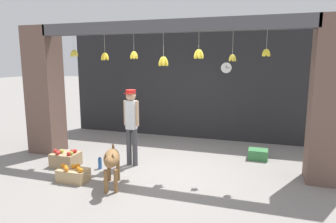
% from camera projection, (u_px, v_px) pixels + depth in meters
% --- Properties ---
extents(ground_plane, '(60.00, 60.00, 0.00)m').
position_uv_depth(ground_plane, '(162.00, 168.00, 6.22)').
color(ground_plane, gray).
extents(shop_back_wall, '(7.47, 0.12, 3.00)m').
position_uv_depth(shop_back_wall, '(193.00, 86.00, 8.50)').
color(shop_back_wall, '#232326').
rests_on(shop_back_wall, ground_plane).
extents(shop_pillar_left, '(0.70, 0.60, 3.00)m').
position_uv_depth(shop_pillar_left, '(45.00, 91.00, 7.18)').
color(shop_pillar_left, brown).
rests_on(shop_pillar_left, ground_plane).
extents(shop_pillar_right, '(0.70, 0.60, 3.00)m').
position_uv_depth(shop_pillar_right, '(332.00, 102.00, 5.31)').
color(shop_pillar_right, brown).
rests_on(shop_pillar_right, ground_plane).
extents(storefront_awning, '(5.57, 0.30, 0.91)m').
position_uv_depth(storefront_awning, '(163.00, 28.00, 5.85)').
color(storefront_awning, '#4C4C51').
extents(dog, '(0.54, 0.95, 0.73)m').
position_uv_depth(dog, '(111.00, 160.00, 5.22)').
color(dog, olive).
rests_on(dog, ground_plane).
extents(shopkeeper, '(0.34, 0.27, 1.62)m').
position_uv_depth(shopkeeper, '(131.00, 122.00, 6.27)').
color(shopkeeper, '#424247').
rests_on(shopkeeper, ground_plane).
extents(fruit_crate_oranges, '(0.55, 0.33, 0.31)m').
position_uv_depth(fruit_crate_oranges, '(73.00, 174.00, 5.55)').
color(fruit_crate_oranges, tan).
rests_on(fruit_crate_oranges, ground_plane).
extents(fruit_crate_apples, '(0.54, 0.43, 0.37)m').
position_uv_depth(fruit_crate_apples, '(66.00, 159.00, 6.35)').
color(fruit_crate_apples, tan).
rests_on(fruit_crate_apples, ground_plane).
extents(produce_box_green, '(0.43, 0.34, 0.23)m').
position_uv_depth(produce_box_green, '(258.00, 154.00, 6.78)').
color(produce_box_green, '#387A42').
rests_on(produce_box_green, ground_plane).
extents(water_bottle, '(0.08, 0.08, 0.25)m').
position_uv_depth(water_bottle, '(100.00, 163.00, 6.19)').
color(water_bottle, '#2D60AD').
rests_on(water_bottle, ground_plane).
extents(wall_clock, '(0.30, 0.03, 0.30)m').
position_uv_depth(wall_clock, '(226.00, 68.00, 8.05)').
color(wall_clock, black).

